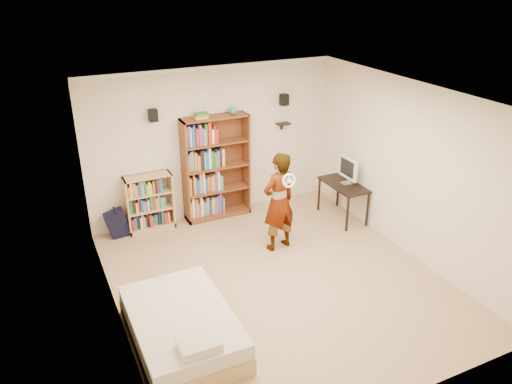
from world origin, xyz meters
TOP-DOWN VIEW (x-y plane):
  - ground at (0.00, 0.00)m, footprint 4.50×5.00m
  - room_shell at (0.00, 0.00)m, footprint 4.52×5.02m
  - crown_molding at (0.00, 0.00)m, footprint 4.50×5.00m
  - speaker_left at (-1.05, 2.40)m, footprint 0.14×0.12m
  - speaker_right at (1.35, 2.40)m, footprint 0.14×0.12m
  - wall_shelf at (1.35, 2.41)m, footprint 0.25×0.16m
  - tall_bookshelf at (-0.02, 2.33)m, footprint 1.18×0.34m
  - low_bookshelf at (-1.26, 2.35)m, footprint 0.80×0.30m
  - computer_desk at (1.98, 1.28)m, footprint 0.49×0.98m
  - imac at (2.03, 1.28)m, footprint 0.15×0.49m
  - daybed at (-1.65, -0.65)m, footprint 1.16×1.78m
  - person at (0.45, 0.85)m, footprint 0.66×0.49m
  - wii_wheel at (0.45, 0.54)m, footprint 0.23×0.09m
  - navy_bag at (-1.84, 2.33)m, footprint 0.38×0.26m

SIDE VIEW (x-z plane):
  - ground at x=0.00m, z-range -0.01..0.01m
  - navy_bag at x=-1.84m, z-range 0.00..0.49m
  - daybed at x=-1.65m, z-range 0.00..0.53m
  - computer_desk at x=1.98m, z-range 0.00..0.67m
  - low_bookshelf at x=-1.26m, z-range 0.00..1.00m
  - person at x=0.45m, z-range 0.00..1.63m
  - imac at x=2.03m, z-range 0.67..1.15m
  - tall_bookshelf at x=-0.02m, z-range 0.00..1.87m
  - wii_wheel at x=0.45m, z-range 1.18..1.41m
  - wall_shelf at x=1.35m, z-range 1.54..1.56m
  - room_shell at x=0.00m, z-range 0.41..3.12m
  - speaker_left at x=-1.05m, z-range 1.90..2.10m
  - speaker_right at x=1.35m, z-range 1.90..2.10m
  - crown_molding at x=0.00m, z-range 2.64..2.70m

